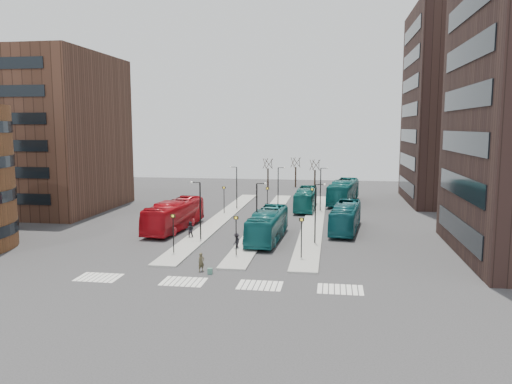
# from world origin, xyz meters

# --- Properties ---
(ground) EXTENTS (160.00, 160.00, 0.00)m
(ground) POSITION_xyz_m (0.00, 0.00, 0.00)
(ground) COLOR #2D2D30
(ground) RESTS_ON ground
(island_left) EXTENTS (2.50, 45.00, 0.15)m
(island_left) POSITION_xyz_m (-4.00, 30.00, 0.07)
(island_left) COLOR #969691
(island_left) RESTS_ON ground
(island_mid) EXTENTS (2.50, 45.00, 0.15)m
(island_mid) POSITION_xyz_m (2.00, 30.00, 0.07)
(island_mid) COLOR #969691
(island_mid) RESTS_ON ground
(island_right) EXTENTS (2.50, 45.00, 0.15)m
(island_right) POSITION_xyz_m (8.00, 30.00, 0.07)
(island_right) COLOR #969691
(island_right) RESTS_ON ground
(suitcase) EXTENTS (0.40, 0.33, 0.49)m
(suitcase) POSITION_xyz_m (0.56, 6.24, 0.24)
(suitcase) COLOR navy
(suitcase) RESTS_ON ground
(red_bus) EXTENTS (3.94, 12.51, 3.43)m
(red_bus) POSITION_xyz_m (-7.83, 22.78, 1.71)
(red_bus) COLOR #AE0D16
(red_bus) RESTS_ON ground
(teal_bus_a) EXTENTS (3.25, 11.68, 3.22)m
(teal_bus_a) POSITION_xyz_m (3.58, 19.18, 1.61)
(teal_bus_a) COLOR #12595C
(teal_bus_a) RESTS_ON ground
(teal_bus_b) EXTENTS (2.83, 11.17, 3.10)m
(teal_bus_b) POSITION_xyz_m (6.47, 39.36, 1.55)
(teal_bus_b) COLOR #146561
(teal_bus_b) RESTS_ON ground
(teal_bus_c) EXTENTS (3.98, 11.61, 3.17)m
(teal_bus_c) POSITION_xyz_m (11.84, 25.27, 1.58)
(teal_bus_c) COLOR #12515A
(teal_bus_c) RESTS_ON ground
(teal_bus_d) EXTENTS (5.29, 13.54, 3.68)m
(teal_bus_d) POSITION_xyz_m (11.95, 45.97, 1.84)
(teal_bus_d) COLOR #136163
(teal_bus_d) RESTS_ON ground
(traveller) EXTENTS (0.68, 0.67, 1.58)m
(traveller) POSITION_xyz_m (-0.34, 6.87, 0.79)
(traveller) COLOR #47402A
(traveller) RESTS_ON ground
(commuter_a) EXTENTS (0.96, 0.79, 1.82)m
(commuter_a) POSITION_xyz_m (-4.77, 18.74, 0.91)
(commuter_a) COLOR black
(commuter_a) RESTS_ON ground
(commuter_b) EXTENTS (0.51, 0.94, 1.52)m
(commuter_b) POSITION_xyz_m (1.95, 14.19, 0.76)
(commuter_b) COLOR black
(commuter_b) RESTS_ON ground
(commuter_c) EXTENTS (0.86, 1.16, 1.60)m
(commuter_c) POSITION_xyz_m (1.09, 14.76, 0.80)
(commuter_c) COLOR black
(commuter_c) RESTS_ON ground
(crosswalk_stripes) EXTENTS (22.35, 2.40, 0.01)m
(crosswalk_stripes) POSITION_xyz_m (1.75, 4.00, 0.01)
(crosswalk_stripes) COLOR silver
(crosswalk_stripes) RESTS_ON ground
(office_block) EXTENTS (25.00, 20.12, 22.00)m
(office_block) POSITION_xyz_m (-34.00, 33.98, 11.00)
(office_block) COLOR #4C3023
(office_block) RESTS_ON ground
(tower_far) EXTENTS (20.12, 20.00, 30.00)m
(tower_far) POSITION_xyz_m (31.98, 50.00, 15.00)
(tower_far) COLOR #31201B
(tower_far) RESTS_ON ground
(sign_poles) EXTENTS (12.45, 22.12, 3.65)m
(sign_poles) POSITION_xyz_m (1.60, 23.00, 2.41)
(sign_poles) COLOR black
(sign_poles) RESTS_ON ground
(lamp_posts) EXTENTS (14.04, 20.24, 6.12)m
(lamp_posts) POSITION_xyz_m (2.64, 28.00, 3.58)
(lamp_posts) COLOR black
(lamp_posts) RESTS_ON ground
(bare_trees) EXTENTS (10.97, 8.14, 5.90)m
(bare_trees) POSITION_xyz_m (2.67, 62.67, 2.72)
(bare_trees) COLOR black
(bare_trees) RESTS_ON ground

